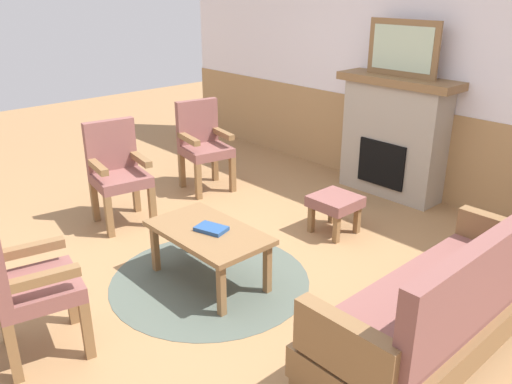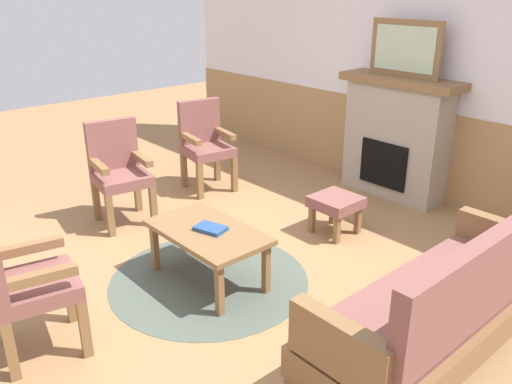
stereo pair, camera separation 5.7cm
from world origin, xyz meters
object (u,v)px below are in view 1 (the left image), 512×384
at_px(book_on_table, 211,229).
at_px(footstool, 335,204).
at_px(fireplace, 394,136).
at_px(armchair_near_fireplace, 117,169).
at_px(framed_picture, 403,48).
at_px(armchair_front_left, 23,279).
at_px(couch, 441,306).
at_px(coffee_table, 208,236).
at_px(armchair_by_window_left, 203,142).

bearing_deg(book_on_table, footstool, 86.68).
height_order(fireplace, armchair_near_fireplace, fireplace).
height_order(framed_picture, armchair_front_left, framed_picture).
xyz_separation_m(fireplace, armchair_front_left, (0.06, -3.94, -0.11)).
bearing_deg(book_on_table, armchair_front_left, -93.52).
distance_m(couch, book_on_table, 1.71).
relative_size(fireplace, book_on_table, 5.65).
relative_size(book_on_table, armchair_near_fireplace, 0.23).
height_order(couch, armchair_front_left, same).
bearing_deg(armchair_near_fireplace, footstool, 40.26).
relative_size(coffee_table, armchair_front_left, 0.98).
relative_size(fireplace, coffee_table, 1.35).
distance_m(framed_picture, book_on_table, 2.82).
relative_size(book_on_table, armchair_front_left, 0.23).
bearing_deg(framed_picture, fireplace, -90.00).
height_order(book_on_table, armchair_by_window_left, armchair_by_window_left).
bearing_deg(framed_picture, footstool, -79.60).
relative_size(fireplace, armchair_near_fireplace, 1.33).
relative_size(fireplace, footstool, 3.25).
xyz_separation_m(footstool, armchair_front_left, (-0.16, -2.72, 0.25)).
relative_size(framed_picture, book_on_table, 3.48).
distance_m(framed_picture, coffee_table, 2.85).
bearing_deg(fireplace, armchair_near_fireplace, -117.88).
height_order(book_on_table, footstool, book_on_table).
distance_m(framed_picture, footstool, 1.78).
bearing_deg(coffee_table, footstool, 85.68).
bearing_deg(footstool, armchair_near_fireplace, -139.74).
bearing_deg(footstool, armchair_by_window_left, -173.96).
distance_m(footstool, armchair_by_window_left, 1.77).
height_order(armchair_near_fireplace, armchair_front_left, same).
xyz_separation_m(footstool, armchair_near_fireplace, (-1.57, -1.33, 0.25)).
height_order(coffee_table, book_on_table, book_on_table).
distance_m(fireplace, footstool, 1.29).
xyz_separation_m(couch, footstool, (-1.57, 0.95, -0.11)).
xyz_separation_m(fireplace, armchair_near_fireplace, (-1.35, -2.54, -0.11)).
bearing_deg(armchair_front_left, armchair_near_fireplace, 135.30).
relative_size(couch, coffee_table, 1.87).
xyz_separation_m(couch, coffee_table, (-1.68, -0.44, -0.01)).
height_order(couch, armchair_by_window_left, same).
distance_m(armchair_near_fireplace, armchair_by_window_left, 1.16).
relative_size(coffee_table, footstool, 2.40).
bearing_deg(fireplace, couch, -50.27).
xyz_separation_m(coffee_table, book_on_table, (0.03, 0.01, 0.07)).
relative_size(armchair_near_fireplace, armchair_front_left, 1.00).
bearing_deg(armchair_near_fireplace, couch, 6.94).
xyz_separation_m(framed_picture, coffee_table, (0.12, -2.60, -1.17)).
distance_m(couch, armchair_front_left, 2.49).
relative_size(couch, book_on_table, 7.83).
height_order(armchair_near_fireplace, armchair_by_window_left, same).
bearing_deg(armchair_near_fireplace, fireplace, 62.12).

